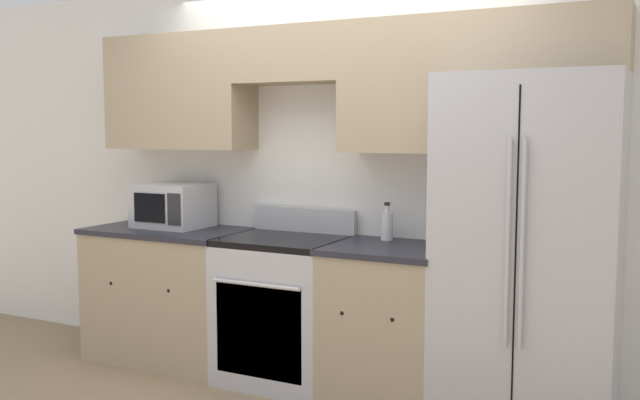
{
  "coord_description": "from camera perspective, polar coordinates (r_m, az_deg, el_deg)",
  "views": [
    {
      "loc": [
        1.95,
        -3.54,
        1.62
      ],
      "look_at": [
        0.0,
        0.31,
        1.18
      ],
      "focal_mm": 40.0,
      "sensor_mm": 36.0,
      "label": 1
    }
  ],
  "objects": [
    {
      "name": "wall_back",
      "position": [
        4.56,
        1.72,
        4.63
      ],
      "size": [
        8.0,
        0.39,
        2.6
      ],
      "color": "white",
      "rests_on": "ground_plane"
    },
    {
      "name": "lower_cabinets_left",
      "position": [
        5.09,
        -11.93,
        -7.4
      ],
      "size": [
        1.1,
        0.64,
        0.93
      ],
      "color": "tan",
      "rests_on": "ground_plane"
    },
    {
      "name": "lower_cabinets_right",
      "position": [
        4.29,
        5.39,
        -9.78
      ],
      "size": [
        0.69,
        0.64,
        0.93
      ],
      "color": "tan",
      "rests_on": "ground_plane"
    },
    {
      "name": "oven_range",
      "position": [
        4.58,
        -2.94,
        -8.68
      ],
      "size": [
        0.74,
        0.65,
        1.09
      ],
      "color": "#B7B7BC",
      "rests_on": "ground_plane"
    },
    {
      "name": "refrigerator",
      "position": [
        4.03,
        16.42,
        -3.95
      ],
      "size": [
        0.93,
        0.77,
        1.9
      ],
      "color": "#B7B7BC",
      "rests_on": "ground_plane"
    },
    {
      "name": "microwave",
      "position": [
        5.05,
        -11.69,
        -0.42
      ],
      "size": [
        0.47,
        0.4,
        0.3
      ],
      "color": "#B7B7BC",
      "rests_on": "lower_cabinets_left"
    },
    {
      "name": "bottle",
      "position": [
        4.4,
        5.38,
        -2.01
      ],
      "size": [
        0.07,
        0.07,
        0.23
      ],
      "color": "silver",
      "rests_on": "lower_cabinets_right"
    }
  ]
}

